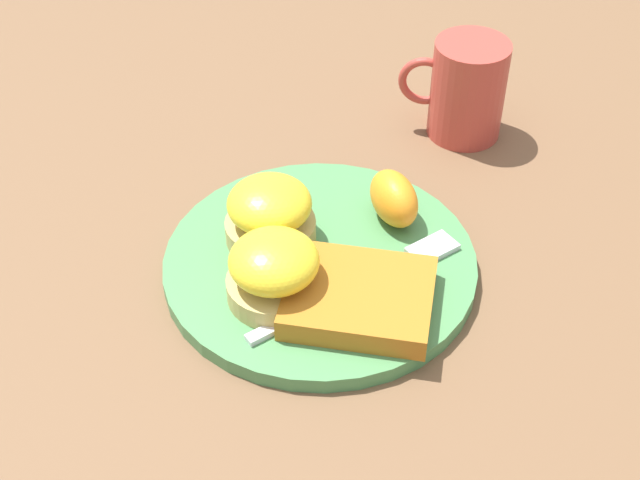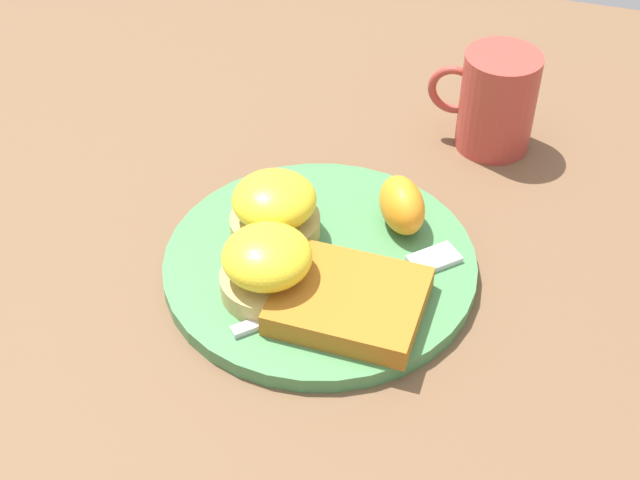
# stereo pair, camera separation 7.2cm
# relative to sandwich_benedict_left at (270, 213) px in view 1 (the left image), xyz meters

# --- Properties ---
(ground_plane) EXTENTS (1.10, 1.10, 0.00)m
(ground_plane) POSITION_rel_sandwich_benedict_left_xyz_m (-0.04, 0.02, -0.04)
(ground_plane) COLOR brown
(plate) EXTENTS (0.26, 0.26, 0.01)m
(plate) POSITION_rel_sandwich_benedict_left_xyz_m (-0.04, 0.02, -0.03)
(plate) COLOR #47844C
(plate) RESTS_ON ground_plane
(sandwich_benedict_left) EXTENTS (0.08, 0.08, 0.06)m
(sandwich_benedict_left) POSITION_rel_sandwich_benedict_left_xyz_m (0.00, 0.00, 0.00)
(sandwich_benedict_left) COLOR tan
(sandwich_benedict_left) RESTS_ON plate
(sandwich_benedict_right) EXTENTS (0.08, 0.08, 0.06)m
(sandwich_benedict_right) POSITION_rel_sandwich_benedict_left_xyz_m (-0.02, 0.07, 0.00)
(sandwich_benedict_right) COLOR tan
(sandwich_benedict_right) RESTS_ON plate
(hashbrown_patty) EXTENTS (0.11, 0.10, 0.02)m
(hashbrown_patty) POSITION_rel_sandwich_benedict_left_xyz_m (-0.08, 0.07, -0.02)
(hashbrown_patty) COLOR #A7671D
(hashbrown_patty) RESTS_ON plate
(orange_wedge) EXTENTS (0.06, 0.07, 0.04)m
(orange_wedge) POSITION_rel_sandwich_benedict_left_xyz_m (-0.10, -0.04, -0.01)
(orange_wedge) COLOR orange
(orange_wedge) RESTS_ON plate
(fork) EXTENTS (0.15, 0.15, 0.00)m
(fork) POSITION_rel_sandwich_benedict_left_xyz_m (-0.09, 0.04, -0.02)
(fork) COLOR silver
(fork) RESTS_ON plate
(cup) EXTENTS (0.10, 0.07, 0.10)m
(cup) POSITION_rel_sandwich_benedict_left_xyz_m (-0.15, -0.20, 0.01)
(cup) COLOR #B23D33
(cup) RESTS_ON ground_plane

